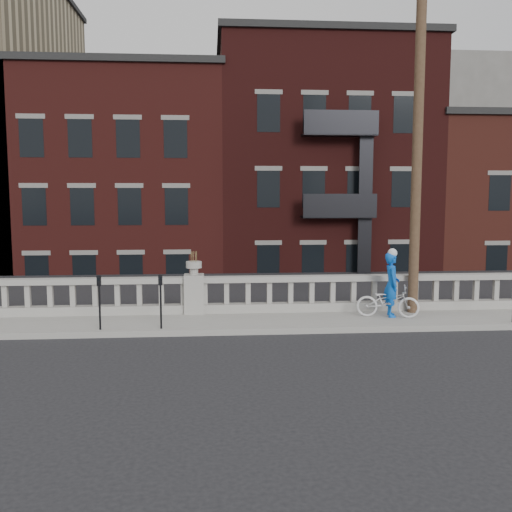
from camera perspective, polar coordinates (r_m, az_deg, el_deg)
The scene contains 10 objects.
ground at distance 12.50m, azimuth -6.70°, elevation -10.12°, with size 120.00×120.00×0.00m, color black.
sidewalk at distance 15.38m, azimuth -6.28°, elevation -6.70°, with size 32.00×2.20×0.15m, color gray.
balustrade at distance 16.19m, azimuth -6.20°, elevation -3.99°, with size 28.00×0.34×1.03m.
planter_pedestal at distance 16.16m, azimuth -6.21°, elevation -3.33°, with size 0.55×0.55×1.76m.
lower_level at distance 35.03m, azimuth -4.39°, elevation 4.82°, with size 80.00×44.00×20.80m.
utility_pole at distance 16.67m, azimuth 15.88°, elevation 11.96°, with size 1.60×0.28×10.00m.
parking_meter_c at distance 14.62m, azimuth -15.40°, elevation -3.89°, with size 0.10×0.09×1.36m.
parking_meter_d at distance 14.41m, azimuth -9.52°, elevation -3.89°, with size 0.10×0.09×1.36m.
bicycle at distance 16.00m, azimuth 13.04°, elevation -4.42°, with size 0.59×1.68×0.88m, color silver.
cyclist at distance 16.06m, azimuth 13.40°, elevation -2.79°, with size 0.65×0.42×1.77m, color blue.
Camera 1 is at (0.50, -11.98, 3.52)m, focal length 40.00 mm.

